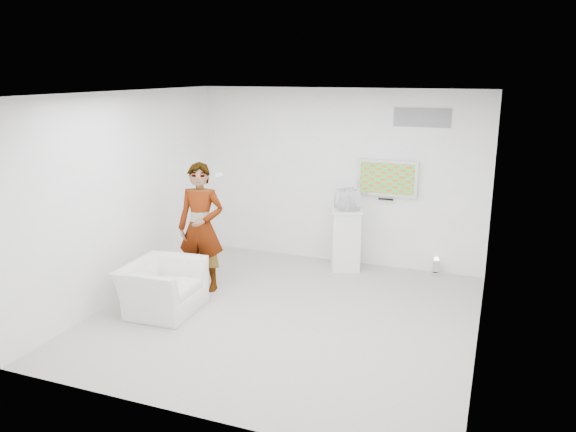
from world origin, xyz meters
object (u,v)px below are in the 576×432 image
object	(u,v)px
tv	(387,178)
armchair	(162,287)
floor_uplight	(436,266)
person	(201,227)
pedestal	(346,239)

from	to	relation	value
tv	armchair	distance (m)	4.03
armchair	floor_uplight	distance (m)	4.42
armchair	floor_uplight	xyz separation A→B (m)	(3.40, 2.82, -0.20)
tv	floor_uplight	size ratio (longest dim) A/B	3.37
person	tv	bearing A→B (deg)	30.87
tv	person	bearing A→B (deg)	-140.50
tv	pedestal	distance (m)	1.23
floor_uplight	armchair	bearing A→B (deg)	-140.37
tv	pedestal	size ratio (longest dim) A/B	0.96
person	floor_uplight	distance (m)	3.88
person	floor_uplight	world-z (taller)	person
person	armchair	world-z (taller)	person
person	armchair	xyz separation A→B (m)	(-0.11, -0.93, -0.63)
pedestal	floor_uplight	distance (m)	1.54
tv	pedestal	world-z (taller)	tv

